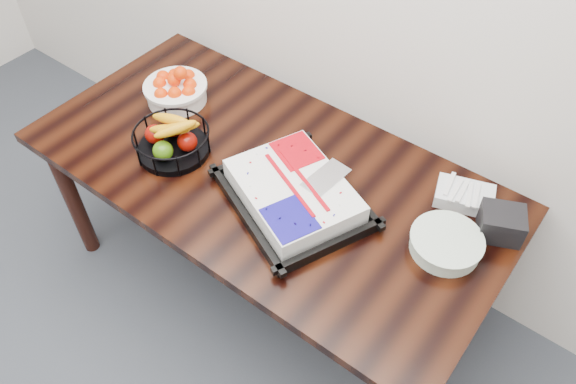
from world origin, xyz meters
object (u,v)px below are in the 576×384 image
Objects in this scene: table at (266,185)px; plate_stack at (446,244)px; tangerine_bowl at (175,86)px; fruit_basket at (172,139)px; cake_tray at (293,193)px; napkin_box at (501,223)px.

table is 7.63× the size of plate_stack.
table is at bearing -174.40° from plate_stack.
tangerine_bowl is at bearing 170.67° from table.
fruit_basket is at bearing -157.02° from table.
tangerine_bowl reaches higher than cake_tray.
table is 0.70m from plate_stack.
cake_tray is at bearing -153.80° from napkin_box.
cake_tray is at bearing 7.94° from fruit_basket.
cake_tray is (0.18, -0.07, 0.13)m from table.
plate_stack is at bearing -122.98° from napkin_box.
cake_tray is 0.52m from fruit_basket.
tangerine_bowl is 1.10× the size of plate_stack.
napkin_box is (0.80, 0.24, 0.14)m from table.
napkin_box is (0.11, 0.17, 0.02)m from plate_stack.
plate_stack is (0.69, 0.07, 0.12)m from table.
table is at bearing -9.33° from tangerine_bowl.
plate_stack is at bearing 5.60° from table.
cake_tray is 2.14× the size of fruit_basket.
cake_tray is 2.59× the size of plate_stack.
plate_stack is (1.23, -0.02, -0.04)m from tangerine_bowl.
table is 0.57m from tangerine_bowl.
tangerine_bowl is 0.31m from fruit_basket.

